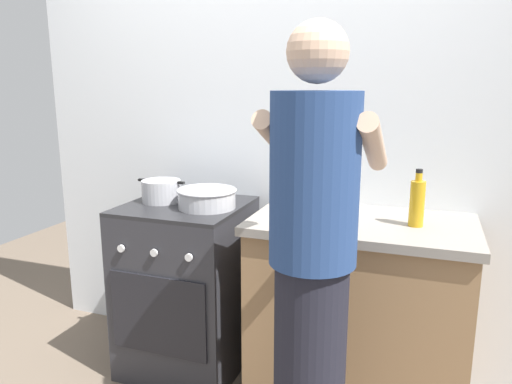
{
  "coord_description": "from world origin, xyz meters",
  "views": [
    {
      "loc": [
        0.81,
        -1.99,
        1.49
      ],
      "look_at": [
        0.05,
        0.12,
        1.0
      ],
      "focal_mm": 33.85,
      "sensor_mm": 36.0,
      "label": 1
    }
  ],
  "objects_px": {
    "stove_range": "(187,286)",
    "utensil_crock": "(326,189)",
    "oil_bottle": "(417,202)",
    "pot": "(161,191)",
    "person": "(312,273)",
    "mixing_bowl": "(207,197)"
  },
  "relations": [
    {
      "from": "utensil_crock",
      "to": "stove_range",
      "type": "bearing_deg",
      "value": -166.26
    },
    {
      "from": "person",
      "to": "utensil_crock",
      "type": "bearing_deg",
      "value": 98.71
    },
    {
      "from": "pot",
      "to": "oil_bottle",
      "type": "height_order",
      "value": "oil_bottle"
    },
    {
      "from": "pot",
      "to": "person",
      "type": "xyz_separation_m",
      "value": [
        0.95,
        -0.6,
        -0.1
      ]
    },
    {
      "from": "pot",
      "to": "utensil_crock",
      "type": "distance_m",
      "value": 0.85
    },
    {
      "from": "stove_range",
      "to": "utensil_crock",
      "type": "distance_m",
      "value": 0.9
    },
    {
      "from": "stove_range",
      "to": "oil_bottle",
      "type": "relative_size",
      "value": 3.6
    },
    {
      "from": "utensil_crock",
      "to": "oil_bottle",
      "type": "distance_m",
      "value": 0.47
    },
    {
      "from": "utensil_crock",
      "to": "person",
      "type": "xyz_separation_m",
      "value": [
        0.12,
        -0.76,
        -0.14
      ]
    },
    {
      "from": "stove_range",
      "to": "pot",
      "type": "relative_size",
      "value": 3.35
    },
    {
      "from": "utensil_crock",
      "to": "oil_bottle",
      "type": "relative_size",
      "value": 1.27
    },
    {
      "from": "mixing_bowl",
      "to": "oil_bottle",
      "type": "xyz_separation_m",
      "value": [
        0.99,
        0.02,
        0.05
      ]
    },
    {
      "from": "oil_bottle",
      "to": "person",
      "type": "relative_size",
      "value": 0.15
    },
    {
      "from": "utensil_crock",
      "to": "mixing_bowl",
      "type": "bearing_deg",
      "value": -160.44
    },
    {
      "from": "mixing_bowl",
      "to": "oil_bottle",
      "type": "relative_size",
      "value": 1.19
    },
    {
      "from": "pot",
      "to": "person",
      "type": "distance_m",
      "value": 1.13
    },
    {
      "from": "pot",
      "to": "person",
      "type": "height_order",
      "value": "person"
    },
    {
      "from": "stove_range",
      "to": "pot",
      "type": "distance_m",
      "value": 0.53
    },
    {
      "from": "utensil_crock",
      "to": "person",
      "type": "relative_size",
      "value": 0.19
    },
    {
      "from": "stove_range",
      "to": "utensil_crock",
      "type": "bearing_deg",
      "value": 13.74
    },
    {
      "from": "oil_bottle",
      "to": "person",
      "type": "xyz_separation_m",
      "value": [
        -0.32,
        -0.58,
        -0.15
      ]
    },
    {
      "from": "utensil_crock",
      "to": "oil_bottle",
      "type": "bearing_deg",
      "value": -22.36
    }
  ]
}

